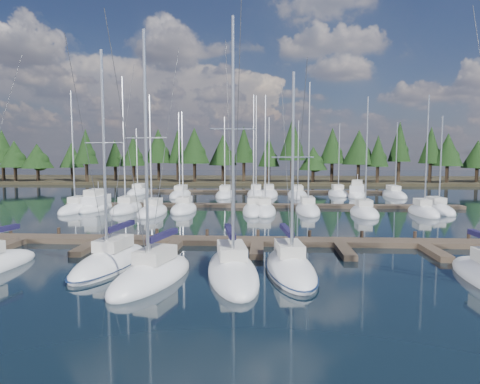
# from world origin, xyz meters

# --- Properties ---
(ground) EXTENTS (260.00, 260.00, 0.00)m
(ground) POSITION_xyz_m (0.00, 30.00, 0.00)
(ground) COLOR black
(ground) RESTS_ON ground
(far_shore) EXTENTS (220.00, 30.00, 0.60)m
(far_shore) POSITION_xyz_m (0.00, 90.00, 0.30)
(far_shore) COLOR #312B1B
(far_shore) RESTS_ON ground
(main_dock) EXTENTS (44.00, 6.13, 0.90)m
(main_dock) POSITION_xyz_m (0.00, 17.36, 0.20)
(main_dock) COLOR #4B3C2E
(main_dock) RESTS_ON ground
(back_docks) EXTENTS (50.00, 21.80, 0.40)m
(back_docks) POSITION_xyz_m (0.00, 49.58, 0.20)
(back_docks) COLOR #4B3C2E
(back_docks) RESTS_ON ground
(front_sailboat_1) EXTENTS (3.93, 8.73, 13.56)m
(front_sailboat_1) POSITION_xyz_m (-8.79, 10.97, 0.29)
(front_sailboat_1) COLOR silver
(front_sailboat_1) RESTS_ON ground
(front_sailboat_2) EXTENTS (4.44, 8.13, 13.90)m
(front_sailboat_2) POSITION_xyz_m (-5.51, 8.28, 0.30)
(front_sailboat_2) COLOR silver
(front_sailboat_2) RESTS_ON ground
(front_sailboat_3) EXTENTS (4.24, 9.48, 14.81)m
(front_sailboat_3) POSITION_xyz_m (-1.27, 9.47, 0.29)
(front_sailboat_3) COLOR silver
(front_sailboat_3) RESTS_ON ground
(front_sailboat_4) EXTENTS (3.65, 8.66, 12.06)m
(front_sailboat_4) POSITION_xyz_m (2.00, 10.23, 0.28)
(front_sailboat_4) COLOR silver
(front_sailboat_4) RESTS_ON ground
(back_sailboat_rows) EXTENTS (45.47, 32.15, 16.73)m
(back_sailboat_rows) POSITION_xyz_m (-0.37, 45.34, 0.26)
(back_sailboat_rows) COLOR silver
(back_sailboat_rows) RESTS_ON ground
(motor_yacht_left) EXTENTS (2.86, 8.21, 4.07)m
(motor_yacht_left) POSITION_xyz_m (-20.08, 36.72, 0.46)
(motor_yacht_left) COLOR silver
(motor_yacht_left) RESTS_ON ground
(motor_yacht_right) EXTENTS (4.80, 8.92, 4.24)m
(motor_yacht_right) POSITION_xyz_m (15.17, 54.71, 0.47)
(motor_yacht_right) COLOR silver
(motor_yacht_right) RESTS_ON ground
(tree_line) EXTENTS (186.85, 11.99, 13.76)m
(tree_line) POSITION_xyz_m (0.10, 80.25, 7.49)
(tree_line) COLOR black
(tree_line) RESTS_ON far_shore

